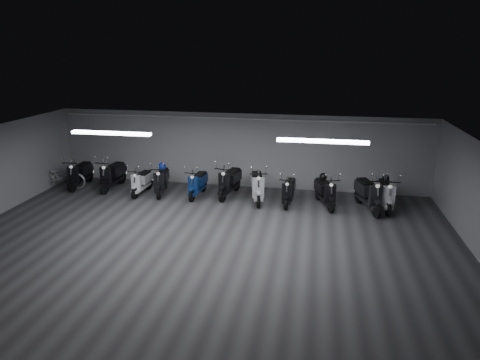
% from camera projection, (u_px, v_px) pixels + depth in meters
% --- Properties ---
extents(floor, '(14.00, 10.00, 0.01)m').
position_uv_depth(floor, '(205.00, 243.00, 11.40)').
color(floor, '#39393C').
rests_on(floor, ground).
extents(ceiling, '(14.00, 10.00, 0.01)m').
position_uv_depth(ceiling, '(202.00, 142.00, 10.55)').
color(ceiling, gray).
rests_on(ceiling, ground).
extents(back_wall, '(14.00, 0.01, 2.80)m').
position_uv_depth(back_wall, '(239.00, 151.00, 15.66)').
color(back_wall, '#99999C').
rests_on(back_wall, ground).
extents(front_wall, '(14.00, 0.01, 2.80)m').
position_uv_depth(front_wall, '(117.00, 304.00, 6.28)').
color(front_wall, '#99999C').
rests_on(front_wall, ground).
extents(fluor_strip_left, '(2.40, 0.18, 0.08)m').
position_uv_depth(fluor_strip_left, '(111.00, 133.00, 12.02)').
color(fluor_strip_left, white).
rests_on(fluor_strip_left, ceiling).
extents(fluor_strip_right, '(2.40, 0.18, 0.08)m').
position_uv_depth(fluor_strip_right, '(322.00, 141.00, 10.99)').
color(fluor_strip_right, white).
rests_on(fluor_strip_right, ceiling).
extents(conduit, '(13.60, 0.05, 0.05)m').
position_uv_depth(conduit, '(238.00, 119.00, 15.21)').
color(conduit, white).
rests_on(conduit, back_wall).
extents(scooter_0, '(0.66, 1.86, 1.37)m').
position_uv_depth(scooter_0, '(79.00, 170.00, 15.76)').
color(scooter_0, black).
rests_on(scooter_0, floor).
extents(scooter_1, '(0.72, 1.96, 1.44)m').
position_uv_depth(scooter_1, '(112.00, 171.00, 15.53)').
color(scooter_1, black).
rests_on(scooter_1, floor).
extents(scooter_2, '(0.64, 1.68, 1.23)m').
position_uv_depth(scooter_2, '(141.00, 178.00, 15.03)').
color(scooter_2, white).
rests_on(scooter_2, floor).
extents(scooter_3, '(0.89, 1.87, 1.33)m').
position_uv_depth(scooter_3, '(161.00, 176.00, 15.03)').
color(scooter_3, black).
rests_on(scooter_3, floor).
extents(scooter_4, '(0.71, 1.75, 1.27)m').
position_uv_depth(scooter_4, '(198.00, 179.00, 14.76)').
color(scooter_4, navy).
rests_on(scooter_4, floor).
extents(scooter_5, '(1.01, 2.03, 1.45)m').
position_uv_depth(scooter_5, '(230.00, 177.00, 14.77)').
color(scooter_5, black).
rests_on(scooter_5, floor).
extents(scooter_6, '(1.04, 2.05, 1.45)m').
position_uv_depth(scooter_6, '(257.00, 181.00, 14.29)').
color(scooter_6, silver).
rests_on(scooter_6, floor).
extents(scooter_7, '(0.67, 1.72, 1.25)m').
position_uv_depth(scooter_7, '(289.00, 186.00, 14.04)').
color(scooter_7, black).
rests_on(scooter_7, floor).
extents(scooter_8, '(1.15, 1.89, 1.33)m').
position_uv_depth(scooter_8, '(325.00, 187.00, 13.84)').
color(scooter_8, black).
rests_on(scooter_8, floor).
extents(scooter_9, '(1.25, 2.09, 1.48)m').
position_uv_depth(scooter_9, '(369.00, 189.00, 13.48)').
color(scooter_9, black).
rests_on(scooter_9, floor).
extents(bicycle, '(1.84, 0.81, 1.16)m').
position_uv_depth(bicycle, '(62.00, 174.00, 15.64)').
color(bicycle, silver).
rests_on(bicycle, floor).
extents(scooter_10, '(0.69, 1.91, 1.40)m').
position_uv_depth(scooter_10, '(386.00, 189.00, 13.56)').
color(scooter_10, silver).
rests_on(scooter_10, floor).
extents(helmet_0, '(0.27, 0.27, 0.27)m').
position_uv_depth(helmet_0, '(323.00, 177.00, 13.98)').
color(helmet_0, black).
rests_on(helmet_0, scooter_8).
extents(helmet_1, '(0.28, 0.28, 0.28)m').
position_uv_depth(helmet_1, '(162.00, 166.00, 15.18)').
color(helmet_1, '#0D2494').
rests_on(helmet_1, scooter_3).
extents(helmet_2, '(0.24, 0.24, 0.24)m').
position_uv_depth(helmet_2, '(386.00, 178.00, 13.72)').
color(helmet_2, black).
rests_on(helmet_2, scooter_10).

